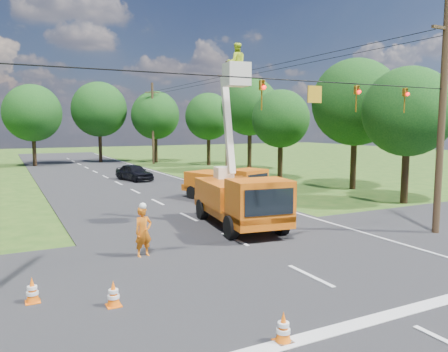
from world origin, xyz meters
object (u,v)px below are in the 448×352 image
tree_far_b (99,109)px  tree_far_c (155,115)px  traffic_cone_2 (238,217)px  pole_right_far (153,123)px  distant_car (134,172)px  traffic_cone_4 (113,294)px  traffic_cone_3 (247,206)px  tree_right_b (355,103)px  bucket_truck (240,190)px  tree_far_a (32,113)px  ground_worker (143,232)px  second_truck (226,184)px  traffic_cone_7 (211,190)px  pole_right_near (442,117)px  traffic_cone_0 (283,328)px  traffic_cone_5 (32,291)px  pole_right_mid (227,121)px  traffic_cone_8 (280,207)px  tree_right_c (281,119)px  tree_right_a (408,112)px  tree_right_d (250,107)px  tree_right_e (209,117)px

tree_far_b → tree_far_c: (6.50, -3.00, -0.75)m
traffic_cone_2 → pole_right_far: bearing=78.7°
distant_car → traffic_cone_4: bearing=-121.3°
traffic_cone_3 → tree_right_b: 13.76m
tree_far_b → tree_right_b: bearing=-70.0°
bucket_truck → tree_far_a: bearing=107.2°
ground_worker → traffic_cone_2: (5.66, 3.12, -0.57)m
second_truck → traffic_cone_7: size_ratio=8.51×
traffic_cone_2 → tree_far_a: (-6.62, 37.40, 5.83)m
pole_right_near → traffic_cone_0: bearing=-156.5°
traffic_cone_2 → bucket_truck: bearing=-113.5°
traffic_cone_5 → pole_right_mid: bearing=51.0°
traffic_cone_8 → tree_right_c: bearing=55.6°
tree_far_c → tree_right_a: bearing=-83.7°
traffic_cone_4 → tree_right_c: tree_right_c is taller
pole_right_far → distant_car: bearing=-113.5°
ground_worker → traffic_cone_4: ground_worker is taller
pole_right_far → ground_worker: bearing=-108.5°
pole_right_mid → traffic_cone_3: bearing=-112.8°
tree_far_c → distant_car: bearing=-113.9°
tree_far_c → tree_right_b: bearing=-79.6°
traffic_cone_0 → tree_far_a: tree_far_a is taller
ground_worker → tree_right_d: size_ratio=0.19×
distant_car → tree_right_d: 14.62m
pole_right_near → tree_right_c: 19.57m
traffic_cone_5 → pole_right_mid: 26.48m
ground_worker → traffic_cone_4: (-2.00, -3.95, -0.57)m
tree_far_c → ground_worker: bearing=-108.9°
tree_right_a → tree_right_b: 6.25m
tree_right_e → tree_right_d: bearing=-82.9°
bucket_truck → traffic_cone_2: bearing=74.3°
traffic_cone_0 → tree_right_a: bearing=33.6°
traffic_cone_2 → traffic_cone_8: 3.41m
pole_right_near → tree_far_b: tree_far_b is taller
traffic_cone_3 → pole_right_mid: (5.11, 12.19, 4.75)m
traffic_cone_3 → tree_right_c: size_ratio=0.09×
pole_right_near → traffic_cone_4: bearing=-174.2°
tree_right_b → tree_right_a: bearing=-104.0°
bucket_truck → tree_right_e: size_ratio=0.99×
traffic_cone_8 → traffic_cone_4: bearing=-142.8°
traffic_cone_4 → tree_right_a: (19.53, 7.47, 5.20)m
traffic_cone_2 → traffic_cone_3: bearing=51.4°
traffic_cone_8 → tree_right_c: 15.62m
tree_right_b → pole_right_far: bearing=103.1°
traffic_cone_0 → pole_right_mid: pole_right_mid is taller
pole_right_mid → tree_far_c: bearing=87.4°
ground_worker → pole_right_mid: size_ratio=0.18×
ground_worker → traffic_cone_2: bearing=16.3°
tree_right_d → ground_worker: bearing=-127.5°
traffic_cone_7 → tree_far_c: tree_far_c is taller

